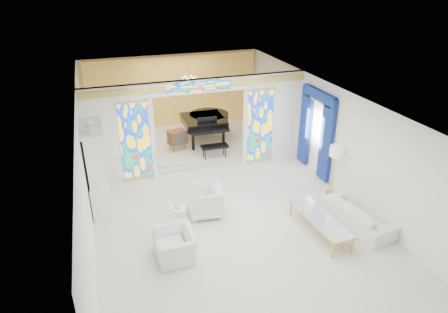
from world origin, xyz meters
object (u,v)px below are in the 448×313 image
object	(u,v)px
sofa	(357,215)
tv_console	(177,137)
armchair_left	(176,245)
grand_piano	(206,120)
coffee_table	(320,219)
china_cabinet	(97,169)
armchair_right	(205,201)

from	to	relation	value
sofa	tv_console	world-z (taller)	tv_console
armchair_left	grand_piano	xyz separation A→B (m)	(2.49, 6.04, 0.61)
coffee_table	armchair_left	bearing A→B (deg)	176.47
tv_console	sofa	bearing A→B (deg)	-74.89
china_cabinet	armchair_right	bearing A→B (deg)	-25.33
china_cabinet	sofa	xyz separation A→B (m)	(6.17, -2.95, -0.88)
china_cabinet	armchair_right	size ratio (longest dim) A/B	3.06
sofa	tv_console	distance (m)	6.66
china_cabinet	coffee_table	size ratio (longest dim) A/B	1.32
china_cabinet	coffee_table	world-z (taller)	china_cabinet
sofa	coffee_table	size ratio (longest dim) A/B	0.98
armchair_left	armchair_right	xyz separation A→B (m)	(1.12, 1.49, 0.08)
tv_console	armchair_right	bearing A→B (deg)	-107.84
armchair_right	sofa	xyz separation A→B (m)	(3.56, -1.71, -0.11)
coffee_table	tv_console	xyz separation A→B (m)	(-2.32, 5.71, 0.23)
armchair_right	tv_console	distance (m)	4.00
armchair_left	grand_piano	size ratio (longest dim) A/B	0.36
armchair_left	grand_piano	bearing A→B (deg)	155.30
armchair_right	coffee_table	size ratio (longest dim) A/B	0.43
china_cabinet	armchair_left	world-z (taller)	china_cabinet
coffee_table	grand_piano	distance (m)	6.38
armchair_right	grand_piano	size ratio (longest dim) A/B	0.32
armchair_right	sofa	distance (m)	3.95
sofa	tv_console	xyz separation A→B (m)	(-3.41, 5.71, 0.35)
sofa	coffee_table	world-z (taller)	sofa
armchair_left	armchair_right	bearing A→B (deg)	140.85
china_cabinet	armchair_right	distance (m)	2.99
china_cabinet	tv_console	distance (m)	3.94
armchair_right	tv_console	xyz separation A→B (m)	(0.15, 3.99, 0.24)
china_cabinet	armchair_right	xyz separation A→B (m)	(2.61, -1.24, -0.76)
sofa	grand_piano	bearing A→B (deg)	11.59
coffee_table	grand_piano	bearing A→B (deg)	99.89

